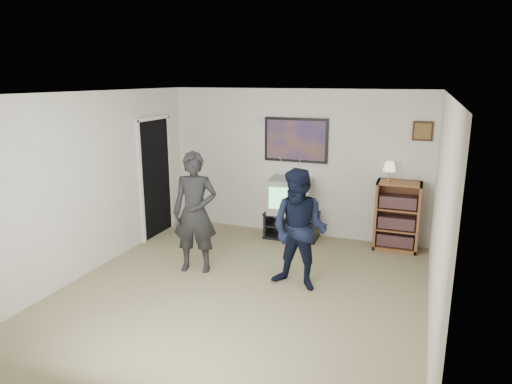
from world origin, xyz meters
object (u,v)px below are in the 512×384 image
Objects in this scene: crt_television at (290,195)px; person_tall at (195,213)px; media_stand at (292,225)px; bookshelf at (397,216)px; person_short at (299,230)px.

person_tall reaches higher than crt_television.
bookshelf is at bearing 0.36° from media_stand.
person_short is (1.51, -0.04, -0.06)m from person_tall.
media_stand is 1.31× the size of crt_television.
crt_television is at bearing 49.78° from person_tall.
bookshelf is at bearing -4.28° from crt_television.
crt_television is 0.44× the size of person_short.
person_short is at bearing -120.39° from bookshelf.
person_short reaches higher than crt_television.
bookshelf is at bearing 68.08° from person_short.
media_stand is 1.74m from bookshelf.
media_stand is 0.53× the size of person_tall.
crt_television is 1.93m from person_short.
bookshelf is (1.74, 0.05, -0.19)m from crt_television.
person_short is at bearing -76.19° from crt_television.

